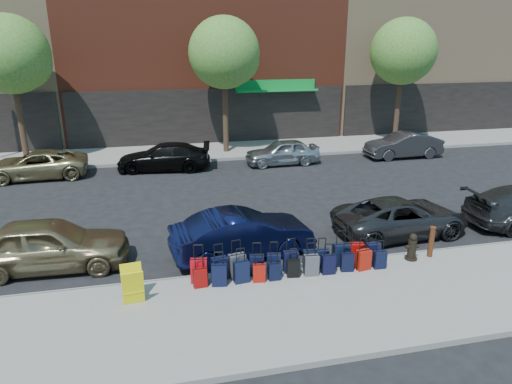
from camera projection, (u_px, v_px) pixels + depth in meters
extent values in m
plane|color=black|center=(253.00, 214.00, 17.15)|extent=(120.00, 120.00, 0.00)
cube|color=gray|center=(310.00, 307.00, 11.12)|extent=(60.00, 4.00, 0.15)
cube|color=gray|center=(216.00, 151.00, 26.36)|extent=(60.00, 4.00, 0.15)
cube|color=gray|center=(287.00, 268.00, 12.99)|extent=(60.00, 0.08, 0.15)
cube|color=gray|center=(222.00, 159.00, 24.49)|extent=(60.00, 0.08, 0.15)
cube|color=black|center=(211.00, 117.00, 27.64)|extent=(16.66, 0.15, 3.40)
cube|color=#0D7D2F|center=(277.00, 91.00, 27.66)|extent=(5.00, 0.91, 0.27)
cube|color=#0D7D2F|center=(275.00, 85.00, 27.82)|extent=(5.00, 0.10, 0.60)
cube|color=black|center=(445.00, 109.00, 30.95)|extent=(14.70, 0.15, 3.40)
cylinder|color=black|center=(20.00, 116.00, 23.03)|extent=(0.30, 0.30, 4.80)
sphere|color=#356A23|center=(10.00, 54.00, 22.07)|extent=(3.80, 3.80, 3.80)
sphere|color=#356A23|center=(24.00, 62.00, 22.32)|extent=(2.58, 2.58, 2.58)
cylinder|color=black|center=(225.00, 109.00, 25.20)|extent=(0.30, 0.30, 4.80)
sphere|color=#356A23|center=(224.00, 53.00, 24.25)|extent=(3.80, 3.80, 3.80)
sphere|color=#356A23|center=(235.00, 60.00, 24.49)|extent=(2.58, 2.58, 2.58)
cylinder|color=black|center=(398.00, 103.00, 27.38)|extent=(0.30, 0.30, 4.80)
sphere|color=#356A23|center=(403.00, 51.00, 26.42)|extent=(3.80, 3.80, 3.80)
sphere|color=#356A23|center=(412.00, 58.00, 26.67)|extent=(2.58, 2.58, 2.58)
cube|color=#B20B15|center=(199.00, 271.00, 12.01)|extent=(0.47, 0.31, 0.65)
cylinder|color=black|center=(198.00, 246.00, 11.79)|extent=(0.25, 0.07, 0.03)
cube|color=black|center=(220.00, 268.00, 12.15)|extent=(0.45, 0.30, 0.63)
cylinder|color=black|center=(219.00, 245.00, 11.93)|extent=(0.24, 0.07, 0.03)
cube|color=#3F4045|center=(237.00, 266.00, 12.26)|extent=(0.48, 0.32, 0.66)
cylinder|color=black|center=(237.00, 242.00, 12.03)|extent=(0.25, 0.08, 0.03)
cube|color=black|center=(257.00, 265.00, 12.38)|extent=(0.42, 0.29, 0.58)
cylinder|color=black|center=(257.00, 244.00, 12.18)|extent=(0.22, 0.07, 0.03)
cube|color=black|center=(274.00, 263.00, 12.50)|extent=(0.41, 0.27, 0.56)
cylinder|color=black|center=(274.00, 243.00, 12.30)|extent=(0.21, 0.07, 0.03)
cube|color=black|center=(291.00, 262.00, 12.54)|extent=(0.42, 0.26, 0.61)
cylinder|color=black|center=(291.00, 240.00, 12.33)|extent=(0.23, 0.05, 0.03)
cube|color=black|center=(310.00, 260.00, 12.66)|extent=(0.41, 0.26, 0.58)
cylinder|color=black|center=(311.00, 240.00, 12.46)|extent=(0.22, 0.06, 0.03)
cube|color=black|center=(322.00, 258.00, 12.79)|extent=(0.38, 0.24, 0.55)
cylinder|color=black|center=(323.00, 239.00, 12.60)|extent=(0.21, 0.05, 0.03)
cube|color=black|center=(341.00, 255.00, 12.89)|extent=(0.44, 0.26, 0.65)
cylinder|color=black|center=(342.00, 232.00, 12.66)|extent=(0.24, 0.04, 0.03)
cube|color=#8F0909|center=(356.00, 253.00, 13.02)|extent=(0.44, 0.29, 0.62)
cylinder|color=black|center=(358.00, 232.00, 12.80)|extent=(0.23, 0.07, 0.03)
cube|color=black|center=(373.00, 253.00, 13.08)|extent=(0.41, 0.25, 0.59)
cylinder|color=black|center=(375.00, 232.00, 12.88)|extent=(0.22, 0.05, 0.03)
cube|color=maroon|center=(200.00, 278.00, 11.80)|extent=(0.36, 0.23, 0.51)
cylinder|color=black|center=(199.00, 258.00, 11.62)|extent=(0.20, 0.05, 0.03)
cube|color=black|center=(219.00, 275.00, 11.86)|extent=(0.42, 0.29, 0.58)
cylinder|color=black|center=(219.00, 253.00, 11.66)|extent=(0.22, 0.07, 0.03)
cube|color=black|center=(241.00, 272.00, 12.02)|extent=(0.43, 0.28, 0.59)
cylinder|color=black|center=(241.00, 250.00, 11.81)|extent=(0.23, 0.06, 0.03)
cube|color=#A2140A|center=(259.00, 273.00, 12.06)|extent=(0.35, 0.23, 0.48)
cylinder|color=black|center=(259.00, 255.00, 11.89)|extent=(0.19, 0.06, 0.03)
cube|color=black|center=(274.00, 272.00, 12.15)|extent=(0.32, 0.19, 0.47)
cylinder|color=black|center=(275.00, 254.00, 11.99)|extent=(0.18, 0.03, 0.03)
cube|color=black|center=(293.00, 268.00, 12.31)|extent=(0.37, 0.24, 0.50)
cylinder|color=black|center=(294.00, 250.00, 12.13)|extent=(0.19, 0.06, 0.03)
cube|color=#434349|center=(311.00, 265.00, 12.38)|extent=(0.41, 0.26, 0.58)
cylinder|color=black|center=(312.00, 244.00, 12.18)|extent=(0.22, 0.05, 0.03)
cube|color=black|center=(328.00, 264.00, 12.46)|extent=(0.38, 0.23, 0.54)
cylinder|color=black|center=(329.00, 245.00, 12.27)|extent=(0.21, 0.04, 0.03)
cube|color=black|center=(347.00, 262.00, 12.61)|extent=(0.38, 0.25, 0.51)
cylinder|color=black|center=(348.00, 244.00, 12.43)|extent=(0.20, 0.06, 0.03)
cube|color=#9E160A|center=(363.00, 260.00, 12.68)|extent=(0.42, 0.28, 0.58)
cylinder|color=black|center=(365.00, 239.00, 12.48)|extent=(0.22, 0.06, 0.03)
cube|color=black|center=(380.00, 260.00, 12.77)|extent=(0.35, 0.21, 0.51)
cylinder|color=black|center=(382.00, 242.00, 12.59)|extent=(0.19, 0.04, 0.03)
cylinder|color=black|center=(411.00, 258.00, 13.34)|extent=(0.36, 0.36, 0.06)
cylinder|color=black|center=(412.00, 248.00, 13.24)|extent=(0.24, 0.24, 0.56)
sphere|color=black|center=(413.00, 237.00, 13.13)|extent=(0.22, 0.22, 0.22)
cylinder|color=black|center=(412.00, 247.00, 13.22)|extent=(0.41, 0.14, 0.10)
cylinder|color=#38190C|center=(431.00, 242.00, 13.37)|extent=(0.15, 0.15, 0.92)
cylinder|color=#38190C|center=(433.00, 228.00, 13.23)|extent=(0.17, 0.17, 0.04)
cube|color=yellow|center=(133.00, 288.00, 10.92)|extent=(0.54, 0.29, 0.92)
cube|color=yellow|center=(132.00, 281.00, 11.22)|extent=(0.54, 0.29, 0.92)
cube|color=yellow|center=(133.00, 290.00, 11.11)|extent=(0.55, 0.39, 0.02)
imported|color=#8F7D58|center=(49.00, 244.00, 12.91)|extent=(4.46, 1.94, 1.50)
imported|color=#0C1135|center=(242.00, 234.00, 13.68)|extent=(4.44, 2.05, 1.41)
imported|color=#313134|center=(401.00, 217.00, 15.20)|extent=(4.61, 2.33, 1.25)
imported|color=tan|center=(36.00, 165.00, 21.34)|extent=(4.68, 2.32, 1.28)
imported|color=black|center=(164.00, 157.00, 22.66)|extent=(4.78, 2.45, 1.33)
imported|color=silver|center=(282.00, 152.00, 23.65)|extent=(3.88, 1.64, 1.31)
imported|color=#37373A|center=(403.00, 145.00, 25.01)|extent=(4.18, 1.48, 1.37)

